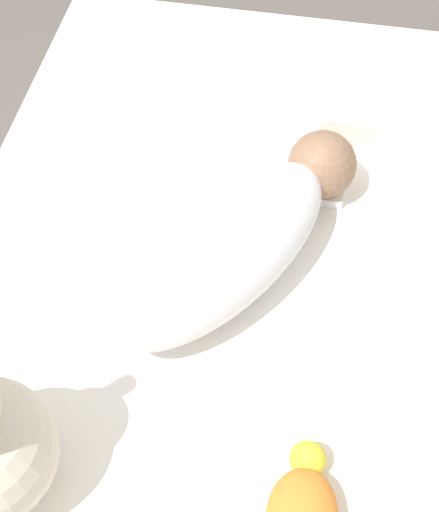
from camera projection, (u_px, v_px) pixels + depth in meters
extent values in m
plane|color=#514C47|center=(216.00, 319.00, 1.39)|extent=(12.00, 12.00, 0.00)
cube|color=white|center=(216.00, 295.00, 1.32)|extent=(1.46, 0.95, 0.18)
cube|color=white|center=(301.00, 168.00, 1.37)|extent=(0.16, 0.17, 0.02)
ellipsoid|color=white|center=(224.00, 251.00, 1.17)|extent=(0.50, 0.41, 0.16)
sphere|color=#89664C|center=(322.00, 165.00, 1.29)|extent=(0.13, 0.13, 0.13)
cube|color=white|center=(410.00, 96.00, 1.45)|extent=(0.28, 0.35, 0.07)
sphere|color=yellow|center=(308.00, 459.00, 1.02)|extent=(0.05, 0.05, 0.05)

